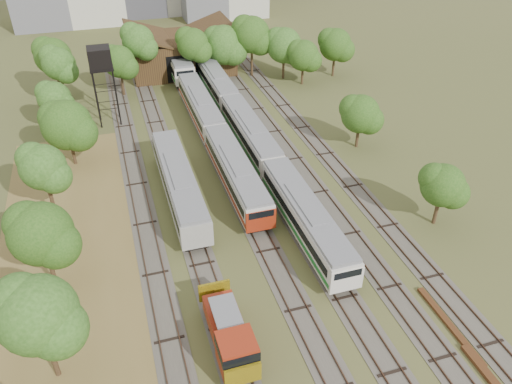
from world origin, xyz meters
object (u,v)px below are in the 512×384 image
object	(u,v)px
railcar_red_set	(216,136)
railcar_green_set	(250,134)
shunter_locomotive	(230,337)
water_tower	(100,60)

from	to	relation	value
railcar_red_set	railcar_green_set	xyz separation A→B (m)	(4.00, -0.52, -0.03)
railcar_green_set	shunter_locomotive	bearing A→B (deg)	-109.45
railcar_red_set	railcar_green_set	size ratio (longest dim) A/B	0.66
water_tower	shunter_locomotive	bearing A→B (deg)	-82.16
railcar_red_set	shunter_locomotive	bearing A→B (deg)	-101.75
railcar_green_set	railcar_red_set	bearing A→B (deg)	172.57
railcar_red_set	water_tower	bearing A→B (deg)	134.71
railcar_red_set	water_tower	xyz separation A→B (m)	(-11.58, 11.70, 6.55)
railcar_green_set	shunter_locomotive	xyz separation A→B (m)	(-10.00, -28.31, -0.29)
railcar_green_set	shunter_locomotive	world-z (taller)	railcar_green_set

